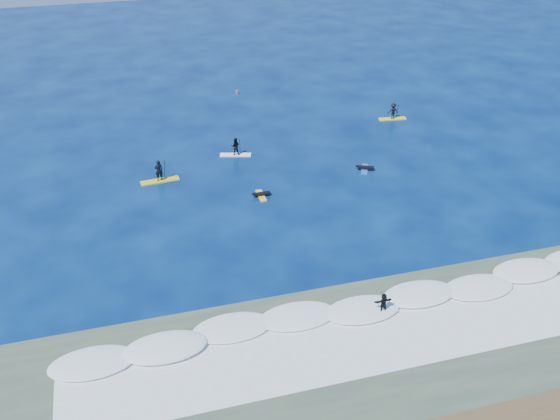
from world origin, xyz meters
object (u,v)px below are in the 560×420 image
object	(u,v)px
sup_paddler_left	(159,174)
prone_paddler_near	(261,195)
sup_paddler_right	(393,112)
sup_paddler_center	(235,148)
marker_buoy	(237,92)
prone_paddler_far	(365,168)
wave_surfer	(383,304)

from	to	relation	value
sup_paddler_left	prone_paddler_near	bearing A→B (deg)	-37.30
sup_paddler_right	sup_paddler_left	bearing A→B (deg)	-156.63
sup_paddler_center	marker_buoy	world-z (taller)	sup_paddler_center
sup_paddler_right	prone_paddler_far	world-z (taller)	sup_paddler_right
wave_surfer	marker_buoy	size ratio (longest dim) A/B	3.10
wave_surfer	prone_paddler_far	bearing A→B (deg)	69.99
prone_paddler_near	wave_surfer	world-z (taller)	wave_surfer
sup_paddler_left	sup_paddler_right	bearing A→B (deg)	11.03
sup_paddler_center	wave_surfer	distance (m)	24.33
sup_paddler_left	marker_buoy	xyz separation A→B (m)	(10.76, 18.64, -0.44)
wave_surfer	marker_buoy	world-z (taller)	wave_surfer
prone_paddler_near	prone_paddler_far	world-z (taller)	prone_paddler_far
sup_paddler_center	prone_paddler_far	xyz separation A→B (m)	(10.25, -5.88, -0.60)
sup_paddler_left	prone_paddler_near	world-z (taller)	sup_paddler_left
prone_paddler_far	wave_surfer	distance (m)	19.22
sup_paddler_right	prone_paddler_near	world-z (taller)	sup_paddler_right
prone_paddler_far	wave_surfer	xyz separation A→B (m)	(-6.33, -18.14, 0.64)
sup_paddler_center	prone_paddler_far	size ratio (longest dim) A/B	1.41
sup_paddler_left	prone_paddler_near	size ratio (longest dim) A/B	1.70
sup_paddler_left	sup_paddler_right	xyz separation A→B (m)	(24.57, 7.09, 0.06)
sup_paddler_right	prone_paddler_far	distance (m)	12.14
sup_paddler_right	wave_surfer	bearing A→B (deg)	-108.42
sup_paddler_center	marker_buoy	bearing A→B (deg)	92.41
prone_paddler_near	wave_surfer	distance (m)	16.47
prone_paddler_far	marker_buoy	size ratio (longest dim) A/B	3.39
sup_paddler_right	prone_paddler_far	size ratio (longest dim) A/B	1.40
sup_paddler_right	wave_surfer	size ratio (longest dim) A/B	1.52
sup_paddler_right	prone_paddler_far	bearing A→B (deg)	-118.65
sup_paddler_left	marker_buoy	world-z (taller)	sup_paddler_left
prone_paddler_near	marker_buoy	bearing A→B (deg)	-7.20
sup_paddler_left	marker_buoy	bearing A→B (deg)	54.93
sup_paddler_center	sup_paddler_right	xyz separation A→B (m)	(17.36, 3.94, 0.03)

